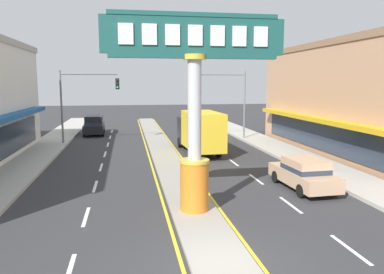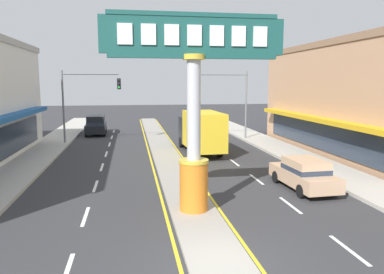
{
  "view_description": "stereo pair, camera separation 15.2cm",
  "coord_description": "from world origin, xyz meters",
  "px_view_note": "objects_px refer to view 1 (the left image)",
  "views": [
    {
      "loc": [
        -2.55,
        -9.79,
        5.17
      ],
      "look_at": [
        0.48,
        7.81,
        2.6
      ],
      "focal_mm": 35.24,
      "sensor_mm": 36.0,
      "label": 1
    },
    {
      "loc": [
        -2.4,
        -9.81,
        5.17
      ],
      "look_at": [
        0.48,
        7.81,
        2.6
      ],
      "focal_mm": 35.24,
      "sensor_mm": 36.0,
      "label": 2
    }
  ],
  "objects_px": {
    "storefront_right": "(367,98)",
    "traffic_light_left_side": "(83,94)",
    "traffic_light_right_side": "(226,93)",
    "box_truck_near_right_lane": "(200,131)",
    "suv_far_right_lane": "(94,125)",
    "sedan_near_left_lane": "(304,173)",
    "district_sign": "(195,106)"
  },
  "relations": [
    {
      "from": "storefront_right",
      "to": "traffic_light_left_side",
      "type": "xyz_separation_m",
      "value": [
        -20.86,
        7.65,
        0.2
      ]
    },
    {
      "from": "traffic_light_right_side",
      "to": "box_truck_near_right_lane",
      "type": "distance_m",
      "value": 7.33
    },
    {
      "from": "box_truck_near_right_lane",
      "to": "suv_far_right_lane",
      "type": "xyz_separation_m",
      "value": [
        -8.56,
        11.86,
        -0.71
      ]
    },
    {
      "from": "traffic_light_left_side",
      "to": "sedan_near_left_lane",
      "type": "bearing_deg",
      "value": -52.78
    },
    {
      "from": "traffic_light_left_side",
      "to": "storefront_right",
      "type": "bearing_deg",
      "value": -20.14
    },
    {
      "from": "box_truck_near_right_lane",
      "to": "sedan_near_left_lane",
      "type": "bearing_deg",
      "value": -72.37
    },
    {
      "from": "district_sign",
      "to": "sedan_near_left_lane",
      "type": "xyz_separation_m",
      "value": [
        5.89,
        2.53,
        -3.5
      ]
    },
    {
      "from": "traffic_light_right_side",
      "to": "district_sign",
      "type": "bearing_deg",
      "value": -108.36
    },
    {
      "from": "traffic_light_right_side",
      "to": "sedan_near_left_lane",
      "type": "distance_m",
      "value": 16.45
    },
    {
      "from": "traffic_light_right_side",
      "to": "suv_far_right_lane",
      "type": "height_order",
      "value": "traffic_light_right_side"
    },
    {
      "from": "traffic_light_left_side",
      "to": "sedan_near_left_lane",
      "type": "distance_m",
      "value": 20.25
    },
    {
      "from": "storefront_right",
      "to": "suv_far_right_lane",
      "type": "xyz_separation_m",
      "value": [
        -20.58,
        13.8,
        -3.07
      ]
    },
    {
      "from": "traffic_light_right_side",
      "to": "traffic_light_left_side",
      "type": "bearing_deg",
      "value": -179.11
    },
    {
      "from": "traffic_light_left_side",
      "to": "suv_far_right_lane",
      "type": "relative_size",
      "value": 1.33
    },
    {
      "from": "traffic_light_left_side",
      "to": "sedan_near_left_lane",
      "type": "height_order",
      "value": "traffic_light_left_side"
    },
    {
      "from": "box_truck_near_right_lane",
      "to": "sedan_near_left_lane",
      "type": "relative_size",
      "value": 1.6
    },
    {
      "from": "traffic_light_left_side",
      "to": "suv_far_right_lane",
      "type": "distance_m",
      "value": 6.96
    },
    {
      "from": "district_sign",
      "to": "storefront_right",
      "type": "relative_size",
      "value": 0.37
    },
    {
      "from": "traffic_light_left_side",
      "to": "box_truck_near_right_lane",
      "type": "xyz_separation_m",
      "value": [
        8.84,
        -5.72,
        -2.55
      ]
    },
    {
      "from": "storefront_right",
      "to": "box_truck_near_right_lane",
      "type": "xyz_separation_m",
      "value": [
        -12.03,
        1.94,
        -2.36
      ]
    },
    {
      "from": "storefront_right",
      "to": "traffic_light_right_side",
      "type": "height_order",
      "value": "storefront_right"
    },
    {
      "from": "district_sign",
      "to": "box_truck_near_right_lane",
      "type": "xyz_separation_m",
      "value": [
        2.66,
        12.7,
        -2.6
      ]
    },
    {
      "from": "traffic_light_right_side",
      "to": "box_truck_near_right_lane",
      "type": "xyz_separation_m",
      "value": [
        -3.51,
        -5.91,
        -2.55
      ]
    },
    {
      "from": "sedan_near_left_lane",
      "to": "traffic_light_right_side",
      "type": "bearing_deg",
      "value": 88.99
    },
    {
      "from": "traffic_light_right_side",
      "to": "box_truck_near_right_lane",
      "type": "height_order",
      "value": "traffic_light_right_side"
    },
    {
      "from": "storefront_right",
      "to": "box_truck_near_right_lane",
      "type": "relative_size",
      "value": 2.95
    },
    {
      "from": "box_truck_near_right_lane",
      "to": "district_sign",
      "type": "bearing_deg",
      "value": -101.84
    },
    {
      "from": "suv_far_right_lane",
      "to": "traffic_light_left_side",
      "type": "bearing_deg",
      "value": -92.64
    },
    {
      "from": "box_truck_near_right_lane",
      "to": "suv_far_right_lane",
      "type": "height_order",
      "value": "box_truck_near_right_lane"
    },
    {
      "from": "box_truck_near_right_lane",
      "to": "traffic_light_right_side",
      "type": "bearing_deg",
      "value": 59.25
    },
    {
      "from": "box_truck_near_right_lane",
      "to": "suv_far_right_lane",
      "type": "bearing_deg",
      "value": 125.81
    },
    {
      "from": "district_sign",
      "to": "storefront_right",
      "type": "xyz_separation_m",
      "value": [
        14.69,
        10.76,
        -0.24
      ]
    }
  ]
}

